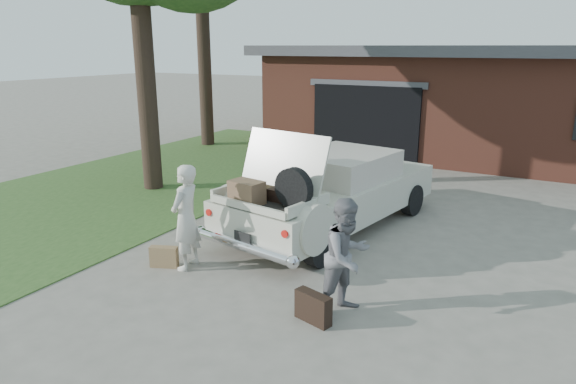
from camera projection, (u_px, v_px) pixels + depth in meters
The scene contains 8 objects.
ground at pixel (269, 271), 7.75m from camera, with size 90.00×90.00×0.00m, color gray.
grass_strip at pixel (142, 182), 12.82m from camera, with size 6.00×16.00×0.02m, color #2D4C1E.
house at pixel (477, 98), 16.51m from camera, with size 12.80×7.80×3.30m.
sedan at pixel (332, 191), 9.43m from camera, with size 2.68×5.12×1.97m.
woman_left at pixel (186, 218), 7.68m from camera, with size 0.59×0.39×1.62m, color beige.
woman_right at pixel (347, 257), 6.39m from camera, with size 0.73×0.57×1.51m, color slate.
suitcase_left at pixel (164, 257), 7.87m from camera, with size 0.43×0.14×0.33m, color #95734C.
suitcase_right at pixel (313, 308), 6.29m from camera, with size 0.49×0.16×0.38m, color black.
Camera 1 is at (3.68, -6.11, 3.28)m, focal length 32.00 mm.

